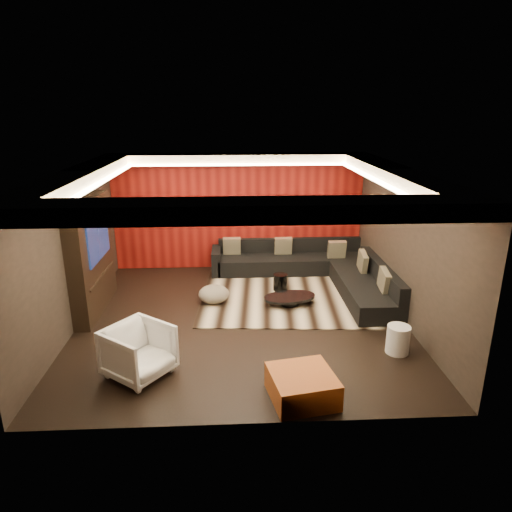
{
  "coord_description": "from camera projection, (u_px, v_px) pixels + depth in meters",
  "views": [
    {
      "loc": [
        -0.14,
        -7.82,
        3.82
      ],
      "look_at": [
        0.3,
        0.6,
        1.05
      ],
      "focal_mm": 32.0,
      "sensor_mm": 36.0,
      "label": 1
    }
  ],
  "objects": [
    {
      "name": "white_side_table",
      "position": [
        398.0,
        339.0,
        7.37
      ],
      "size": [
        0.44,
        0.44,
        0.47
      ],
      "primitive_type": "cylinder",
      "rotation": [
        0.0,
        0.0,
        -0.2
      ],
      "color": "white",
      "rests_on": "floor"
    },
    {
      "name": "throw_pillows",
      "position": [
        316.0,
        256.0,
        10.28
      ],
      "size": [
        3.21,
        2.81,
        0.5
      ],
      "color": "#BDB28A",
      "rests_on": "sectional_sofa"
    },
    {
      "name": "tv_surround",
      "position": [
        91.0,
        256.0,
        8.7
      ],
      "size": [
        0.3,
        2.0,
        2.2
      ],
      "primitive_type": "cube",
      "color": "black",
      "rests_on": "ground"
    },
    {
      "name": "soffit_left",
      "position": [
        79.0,
        177.0,
        7.64
      ],
      "size": [
        0.6,
        4.8,
        0.22
      ],
      "primitive_type": "cube",
      "color": "silver",
      "rests_on": "ground"
    },
    {
      "name": "coffee_table",
      "position": [
        290.0,
        300.0,
        9.18
      ],
      "size": [
        1.25,
        1.25,
        0.18
      ],
      "primitive_type": "cylinder",
      "rotation": [
        0.0,
        0.0,
        0.2
      ],
      "color": "black",
      "rests_on": "rug"
    },
    {
      "name": "wall_back",
      "position": [
        238.0,
        211.0,
        11.03
      ],
      "size": [
        6.0,
        0.02,
        2.8
      ],
      "primitive_type": "cube",
      "color": "black",
      "rests_on": "ground"
    },
    {
      "name": "soffit_back",
      "position": [
        238.0,
        159.0,
        10.34
      ],
      "size": [
        6.0,
        0.6,
        0.22
      ],
      "primitive_type": "cube",
      "color": "silver",
      "rests_on": "ground"
    },
    {
      "name": "ceiling",
      "position": [
        240.0,
        169.0,
        7.74
      ],
      "size": [
        6.0,
        6.0,
        0.02
      ],
      "primitive_type": "cube",
      "color": "silver",
      "rests_on": "ground"
    },
    {
      "name": "red_feature_wall",
      "position": [
        238.0,
        212.0,
        11.0
      ],
      "size": [
        5.98,
        0.05,
        2.78
      ],
      "primitive_type": "cube",
      "color": "#6B0C0A",
      "rests_on": "ground"
    },
    {
      "name": "tv_shelf",
      "position": [
        102.0,
        276.0,
        8.83
      ],
      "size": [
        0.04,
        1.6,
        0.04
      ],
      "primitive_type": "cube",
      "color": "black",
      "rests_on": "ground"
    },
    {
      "name": "cove_back",
      "position": [
        238.0,
        165.0,
        10.04
      ],
      "size": [
        4.8,
        0.08,
        0.04
      ],
      "primitive_type": "cube",
      "color": "#FFD899",
      "rests_on": "ground"
    },
    {
      "name": "sectional_sofa",
      "position": [
        316.0,
        270.0,
        10.39
      ],
      "size": [
        3.65,
        3.5,
        0.75
      ],
      "color": "black",
      "rests_on": "floor"
    },
    {
      "name": "wall_left",
      "position": [
        70.0,
        251.0,
        8.03
      ],
      "size": [
        0.02,
        6.0,
        2.8
      ],
      "primitive_type": "cube",
      "color": "black",
      "rests_on": "ground"
    },
    {
      "name": "wall_right",
      "position": [
        406.0,
        246.0,
        8.33
      ],
      "size": [
        0.02,
        6.0,
        2.8
      ],
      "primitive_type": "cube",
      "color": "black",
      "rests_on": "ground"
    },
    {
      "name": "soffit_right",
      "position": [
        396.0,
        175.0,
        7.91
      ],
      "size": [
        0.6,
        4.8,
        0.22
      ],
      "primitive_type": "cube",
      "color": "silver",
      "rests_on": "ground"
    },
    {
      "name": "striped_pouf",
      "position": [
        214.0,
        294.0,
        9.27
      ],
      "size": [
        0.74,
        0.74,
        0.34
      ],
      "primitive_type": "ellipsoid",
      "rotation": [
        0.0,
        0.0,
        -0.22
      ],
      "color": "beige",
      "rests_on": "rug"
    },
    {
      "name": "tv_screen",
      "position": [
        98.0,
        238.0,
        8.6
      ],
      "size": [
        0.04,
        1.3,
        0.8
      ],
      "primitive_type": "cube",
      "color": "black",
      "rests_on": "ground"
    },
    {
      "name": "cove_right",
      "position": [
        376.0,
        180.0,
        7.92
      ],
      "size": [
        0.08,
        4.8,
        0.04
      ],
      "primitive_type": "cube",
      "color": "#FFD899",
      "rests_on": "ground"
    },
    {
      "name": "armchair",
      "position": [
        139.0,
        352.0,
        6.7
      ],
      "size": [
        1.19,
        1.19,
        0.78
      ],
      "primitive_type": "imported",
      "rotation": [
        0.0,
        0.0,
        0.92
      ],
      "color": "white",
      "rests_on": "floor"
    },
    {
      "name": "cove_front",
      "position": [
        244.0,
        212.0,
        5.57
      ],
      "size": [
        4.8,
        0.08,
        0.04
      ],
      "primitive_type": "cube",
      "color": "#FFD899",
      "rests_on": "ground"
    },
    {
      "name": "soffit_front",
      "position": [
        245.0,
        210.0,
        5.21
      ],
      "size": [
        6.0,
        0.6,
        0.22
      ],
      "primitive_type": "cube",
      "color": "silver",
      "rests_on": "ground"
    },
    {
      "name": "floor",
      "position": [
        242.0,
        319.0,
        8.62
      ],
      "size": [
        6.0,
        6.0,
        0.02
      ],
      "primitive_type": "cube",
      "color": "black",
      "rests_on": "ground"
    },
    {
      "name": "cove_left",
      "position": [
        101.0,
        182.0,
        7.69
      ],
      "size": [
        0.08,
        4.8,
        0.04
      ],
      "primitive_type": "cube",
      "color": "#FFD899",
      "rests_on": "ground"
    },
    {
      "name": "drum_stool",
      "position": [
        280.0,
        282.0,
        9.87
      ],
      "size": [
        0.32,
        0.32,
        0.36
      ],
      "primitive_type": "cylinder",
      "rotation": [
        0.0,
        0.0,
        -0.04
      ],
      "color": "black",
      "rests_on": "rug"
    },
    {
      "name": "rug",
      "position": [
        298.0,
        296.0,
        9.62
      ],
      "size": [
        4.2,
        3.27,
        0.02
      ],
      "primitive_type": "cube",
      "rotation": [
        0.0,
        0.0,
        -0.07
      ],
      "color": "beige",
      "rests_on": "floor"
    },
    {
      "name": "orange_ottoman",
      "position": [
        302.0,
        386.0,
        6.22
      ],
      "size": [
        0.99,
        0.99,
        0.38
      ],
      "primitive_type": "cube",
      "rotation": [
        0.0,
        0.0,
        0.18
      ],
      "color": "#8E3C12",
      "rests_on": "floor"
    }
  ]
}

